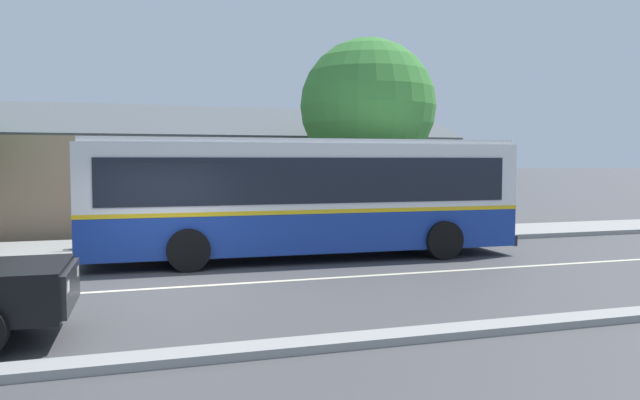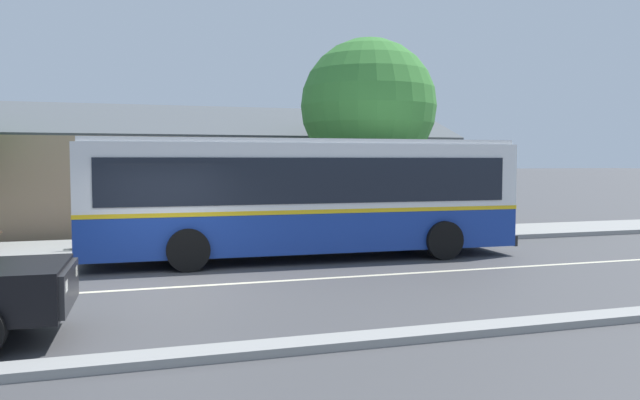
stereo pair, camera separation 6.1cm
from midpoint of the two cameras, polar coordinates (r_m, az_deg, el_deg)
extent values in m
plane|color=#424244|center=(13.02, -13.47, -7.80)|extent=(300.00, 300.00, 0.00)
cube|color=gray|center=(18.92, -14.71, -4.02)|extent=(60.00, 3.00, 0.15)
cube|color=gray|center=(8.41, -11.22, -13.74)|extent=(60.00, 0.50, 0.12)
cube|color=beige|center=(13.02, -13.47, -7.79)|extent=(60.00, 0.16, 0.01)
cube|color=tan|center=(25.61, -17.75, 1.51)|extent=(25.01, 8.06, 3.36)
cube|color=#4C5156|center=(23.62, -17.89, 7.01)|extent=(25.61, 4.08, 1.46)
cube|color=#4C5156|center=(27.64, -17.81, 6.50)|extent=(25.61, 4.08, 1.46)
cube|color=black|center=(23.19, 4.36, 1.89)|extent=(1.10, 0.06, 1.30)
cube|color=#4C3323|center=(21.88, -7.91, -0.34)|extent=(1.00, 0.06, 2.10)
cube|color=navy|center=(16.36, -1.45, -2.64)|extent=(11.14, 2.80, 0.99)
cube|color=gold|center=(16.31, -1.45, -0.73)|extent=(11.16, 2.82, 0.10)
cube|color=white|center=(16.26, -1.46, 2.28)|extent=(11.14, 2.80, 1.61)
cube|color=white|center=(16.27, -1.46, 5.33)|extent=(10.92, 2.67, 0.12)
cube|color=black|center=(17.49, -2.48, 2.04)|extent=(10.19, 0.31, 1.11)
cube|color=black|center=(15.05, -0.26, 1.78)|extent=(10.19, 0.31, 1.11)
cube|color=black|center=(18.45, 15.53, 2.00)|extent=(0.10, 2.20, 1.11)
cube|color=black|center=(18.44, 15.57, 4.38)|extent=(0.09, 1.75, 0.24)
cube|color=black|center=(18.58, 15.50, -3.16)|extent=(0.15, 2.50, 0.28)
cube|color=#197233|center=(17.32, -6.94, -2.31)|extent=(3.10, 0.11, 0.69)
cube|color=black|center=(18.99, 10.31, 0.24)|extent=(0.90, 0.05, 2.35)
cylinder|color=black|center=(18.68, 7.86, -2.72)|extent=(1.01, 0.31, 1.00)
cylinder|color=black|center=(16.44, 11.36, -3.63)|extent=(1.01, 0.31, 1.00)
cylinder|color=black|center=(17.16, -12.43, -3.34)|extent=(1.01, 0.31, 1.00)
cylinder|color=black|center=(14.68, -11.85, -4.50)|extent=(1.01, 0.31, 1.00)
cube|color=#232326|center=(9.85, -21.78, -7.35)|extent=(0.14, 1.70, 0.59)
cube|color=silver|center=(10.41, -21.37, -6.07)|extent=(0.07, 0.24, 0.16)
cube|color=silver|center=(9.24, -22.16, -7.31)|extent=(0.07, 0.24, 0.16)
cylinder|color=black|center=(10.98, -26.62, -8.22)|extent=(0.77, 0.29, 0.76)
cube|color=brown|center=(18.30, -18.60, -2.69)|extent=(1.84, 0.10, 0.04)
cube|color=brown|center=(18.16, -18.61, -2.74)|extent=(1.84, 0.10, 0.04)
cube|color=brown|center=(18.02, -18.62, -2.79)|extent=(1.84, 0.10, 0.04)
cube|color=brown|center=(17.86, -18.65, -1.88)|extent=(1.84, 0.04, 0.10)
cube|color=brown|center=(17.85, -18.66, -1.43)|extent=(1.84, 0.04, 0.10)
cube|color=black|center=(18.18, -16.28, -3.40)|extent=(0.08, 0.43, 0.45)
cube|color=black|center=(18.22, -20.91, -3.48)|extent=(0.08, 0.43, 0.45)
cylinder|color=#4C3828|center=(21.22, 4.49, 0.63)|extent=(0.37, 0.37, 2.89)
sphere|color=#387A33|center=(21.26, 4.53, 8.53)|extent=(4.55, 4.55, 4.55)
sphere|color=#387A33|center=(21.69, 5.62, 6.62)|extent=(2.87, 2.87, 2.87)
camera|label=1|loc=(0.03, -89.89, 0.01)|focal=35.00mm
camera|label=2|loc=(0.03, 90.11, -0.01)|focal=35.00mm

